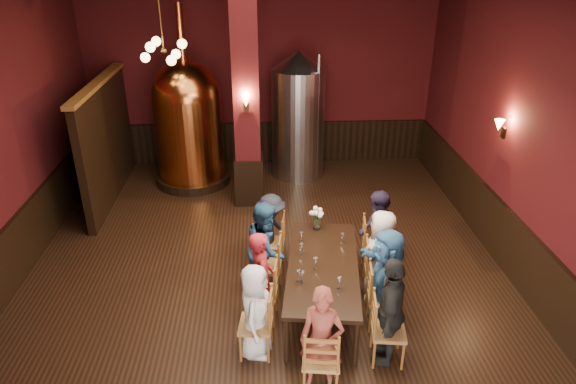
{
  "coord_description": "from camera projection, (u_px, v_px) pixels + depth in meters",
  "views": [
    {
      "loc": [
        -0.04,
        -6.9,
        4.88
      ],
      "look_at": [
        0.36,
        0.2,
        1.44
      ],
      "focal_mm": 32.0,
      "sensor_mm": 36.0,
      "label": 1
    }
  ],
  "objects": [
    {
      "name": "wine_glass_2",
      "position": [
        324.0,
        299.0,
        6.48
      ],
      "size": [
        0.07,
        0.07,
        0.17
      ],
      "primitive_type": null,
      "color": "white",
      "rests_on": "dining_table"
    },
    {
      "name": "wainscot_left",
      "position": [
        10.0,
        259.0,
        7.91
      ],
      "size": [
        0.08,
        9.9,
        1.0
      ],
      "primitive_type": "cube",
      "color": "black",
      "rests_on": "ground"
    },
    {
      "name": "person_3",
      "position": [
        271.0,
        232.0,
        8.33
      ],
      "size": [
        0.82,
        0.99,
        1.33
      ],
      "primitive_type": "imported",
      "rotation": [
        0.0,
        0.0,
        1.12
      ],
      "color": "black",
      "rests_on": "ground"
    },
    {
      "name": "chair_1",
      "position": [
        262.0,
        292.0,
        7.22
      ],
      "size": [
        0.51,
        0.51,
        0.92
      ],
      "primitive_type": null,
      "rotation": [
        0.0,
        0.0,
        -1.7
      ],
      "color": "brown",
      "rests_on": "ground"
    },
    {
      "name": "column",
      "position": [
        246.0,
        96.0,
        9.85
      ],
      "size": [
        0.58,
        0.58,
        4.5
      ],
      "primitive_type": "cube",
      "color": "#450E13",
      "rests_on": "ground"
    },
    {
      "name": "partition",
      "position": [
        107.0,
        143.0,
        10.52
      ],
      "size": [
        0.22,
        3.5,
        2.4
      ],
      "primitive_type": "cube",
      "color": "black",
      "rests_on": "ground"
    },
    {
      "name": "room",
      "position": [
        264.0,
        148.0,
        7.35
      ],
      "size": [
        10.0,
        10.02,
        4.5
      ],
      "color": "black",
      "rests_on": "ground"
    },
    {
      "name": "dining_table",
      "position": [
        323.0,
        268.0,
        7.36
      ],
      "size": [
        1.3,
        2.51,
        0.75
      ],
      "rotation": [
        0.0,
        0.0,
        -0.13
      ],
      "color": "black",
      "rests_on": "ground"
    },
    {
      "name": "person_4",
      "position": [
        391.0,
        311.0,
        6.38
      ],
      "size": [
        0.67,
        0.97,
        1.53
      ],
      "primitive_type": "imported",
      "rotation": [
        0.0,
        0.0,
        4.35
      ],
      "color": "black",
      "rests_on": "ground"
    },
    {
      "name": "person_0",
      "position": [
        255.0,
        311.0,
        6.53
      ],
      "size": [
        0.55,
        0.72,
        1.33
      ],
      "primitive_type": "imported",
      "rotation": [
        0.0,
        0.0,
        1.36
      ],
      "color": "silver",
      "rests_on": "ground"
    },
    {
      "name": "wine_glass_4",
      "position": [
        299.0,
        276.0,
        6.94
      ],
      "size": [
        0.07,
        0.07,
        0.17
      ],
      "primitive_type": null,
      "color": "white",
      "rests_on": "dining_table"
    },
    {
      "name": "person_8",
      "position": [
        322.0,
        341.0,
        5.96
      ],
      "size": [
        0.61,
        0.5,
        1.44
      ],
      "primitive_type": "imported",
      "rotation": [
        0.0,
        0.0,
        5.94
      ],
      "color": "brown",
      "rests_on": "ground"
    },
    {
      "name": "wainscot_right",
      "position": [
        510.0,
        244.0,
        8.31
      ],
      "size": [
        0.08,
        9.9,
        1.0
      ],
      "primitive_type": "cube",
      "color": "black",
      "rests_on": "ground"
    },
    {
      "name": "wine_glass_6",
      "position": [
        302.0,
        277.0,
        6.92
      ],
      "size": [
        0.07,
        0.07,
        0.17
      ],
      "primitive_type": null,
      "color": "white",
      "rests_on": "dining_table"
    },
    {
      "name": "wine_glass_5",
      "position": [
        326.0,
        298.0,
        6.51
      ],
      "size": [
        0.07,
        0.07,
        0.17
      ],
      "primitive_type": null,
      "color": "white",
      "rests_on": "dining_table"
    },
    {
      "name": "chair_2",
      "position": [
        267.0,
        266.0,
        7.81
      ],
      "size": [
        0.51,
        0.51,
        0.92
      ],
      "primitive_type": null,
      "rotation": [
        0.0,
        0.0,
        -1.7
      ],
      "color": "brown",
      "rests_on": "ground"
    },
    {
      "name": "person_1",
      "position": [
        261.0,
        278.0,
        7.11
      ],
      "size": [
        0.45,
        0.58,
        1.42
      ],
      "primitive_type": "imported",
      "rotation": [
        0.0,
        0.0,
        1.79
      ],
      "color": "maroon",
      "rests_on": "ground"
    },
    {
      "name": "person_7",
      "position": [
        377.0,
        233.0,
        8.19
      ],
      "size": [
        0.41,
        0.73,
        1.43
      ],
      "primitive_type": "imported",
      "rotation": [
        0.0,
        0.0,
        4.61
      ],
      "color": "#261D3A",
      "rests_on": "ground"
    },
    {
      "name": "wine_glass_8",
      "position": [
        342.0,
        239.0,
        7.81
      ],
      "size": [
        0.07,
        0.07,
        0.17
      ],
      "primitive_type": null,
      "color": "white",
      "rests_on": "dining_table"
    },
    {
      "name": "wine_glass_3",
      "position": [
        301.0,
        249.0,
        7.55
      ],
      "size": [
        0.07,
        0.07,
        0.17
      ],
      "primitive_type": null,
      "color": "white",
      "rests_on": "dining_table"
    },
    {
      "name": "chair_0",
      "position": [
        256.0,
        324.0,
        6.62
      ],
      "size": [
        0.51,
        0.51,
        0.92
      ],
      "primitive_type": null,
      "rotation": [
        0.0,
        0.0,
        -1.7
      ],
      "color": "brown",
      "rests_on": "ground"
    },
    {
      "name": "wine_glass_7",
      "position": [
        315.0,
        263.0,
        7.21
      ],
      "size": [
        0.07,
        0.07,
        0.17
      ],
      "primitive_type": null,
      "color": "white",
      "rests_on": "dining_table"
    },
    {
      "name": "chair_4",
      "position": [
        389.0,
        330.0,
        6.51
      ],
      "size": [
        0.51,
        0.51,
        0.92
      ],
      "primitive_type": null,
      "rotation": [
        0.0,
        0.0,
        1.44
      ],
      "color": "brown",
      "rests_on": "ground"
    },
    {
      "name": "sconce_wall",
      "position": [
        504.0,
        128.0,
        8.29
      ],
      "size": [
        0.2,
        0.2,
        0.36
      ],
      "primitive_type": null,
      "rotation": [
        0.0,
        0.0,
        1.57
      ],
      "color": "black",
      "rests_on": "room"
    },
    {
      "name": "wine_glass_0",
      "position": [
        301.0,
        237.0,
        7.85
      ],
      "size": [
        0.07,
        0.07,
        0.17
      ],
      "primitive_type": null,
      "color": "white",
      "rests_on": "dining_table"
    },
    {
      "name": "chair_7",
      "position": [
        375.0,
        247.0,
        8.31
      ],
      "size": [
        0.51,
        0.51,
        0.92
      ],
      "primitive_type": null,
      "rotation": [
        0.0,
        0.0,
        1.44
      ],
      "color": "brown",
      "rests_on": "ground"
    },
    {
      "name": "copper_kettle",
      "position": [
        189.0,
        122.0,
        11.09
      ],
      "size": [
        1.93,
        1.93,
        3.87
      ],
      "rotation": [
        0.0,
        0.0,
        0.42
      ],
      "color": "black",
      "rests_on": "ground"
    },
    {
      "name": "person_6",
      "position": [
        381.0,
        256.0,
        7.59
      ],
      "size": [
        0.66,
        0.82,
        1.45
      ],
      "primitive_type": "imported",
      "rotation": [
        0.0,
        0.0,
        4.39
      ],
      "color": "silver",
      "rests_on": "ground"
    },
    {
      "name": "rose_vase",
      "position": [
        317.0,
        215.0,
        8.13
      ],
      "size": [
        0.23,
        0.23,
        0.39
      ],
      "color": "white",
      "rests_on": "dining_table"
    },
    {
      "name": "wine_glass_1",
      "position": [
        339.0,
        283.0,
        6.79
      ],
      "size": [
        0.07,
        0.07,
        0.17
      ],
      "primitive_type": null,
      "color": "white",
      "rests_on": "dining_table"
    },
    {
      "name": "wainscot_back",
      "position": [
        263.0,
        142.0,
        12.57
      ],
      "size": [
        7.9,
        0.08,
        1.0
      ],
      "primitive_type": "cube",
      "color": "black",
      "rests_on": "ground"
    },
    {
      "name": "sconce_column",
      "position": [
        246.0,
        103.0,
        9.6
      ],
      "size": [
        0.2,
        0.2,
        0.36
      ],
      "primitive_type": null,
      "rotation": [
        0.0,
        0.0,
        3.14
      ],
      "color": "black",
      "rests_on": "column"
    },
    {
      "name": "pendant_cluster",
      "position": [
        164.0,
        51.0,
        9.49
      ],
      "size": [
        0.9,
        0.9,
        1.7
      ],
      "primitive_type": null,
      "color": "#A57226",
      "rests_on": "room"
    },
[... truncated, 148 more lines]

